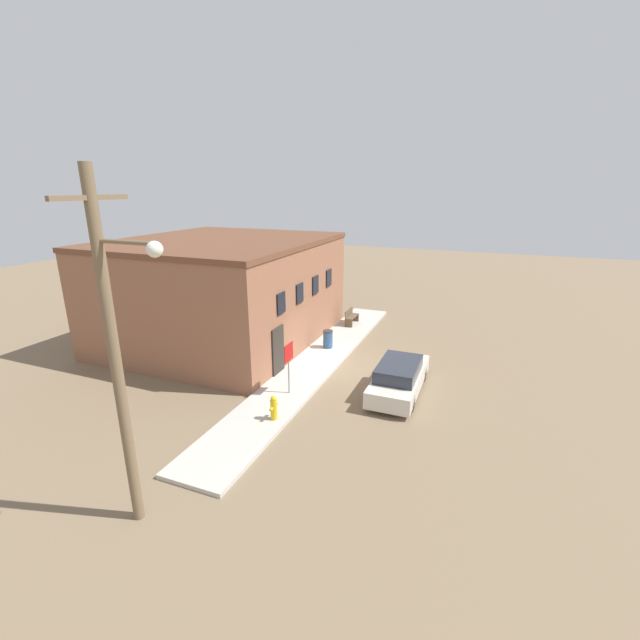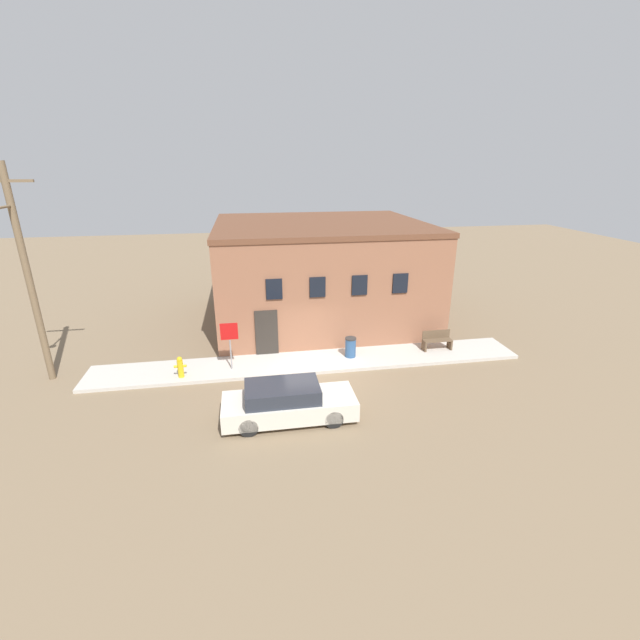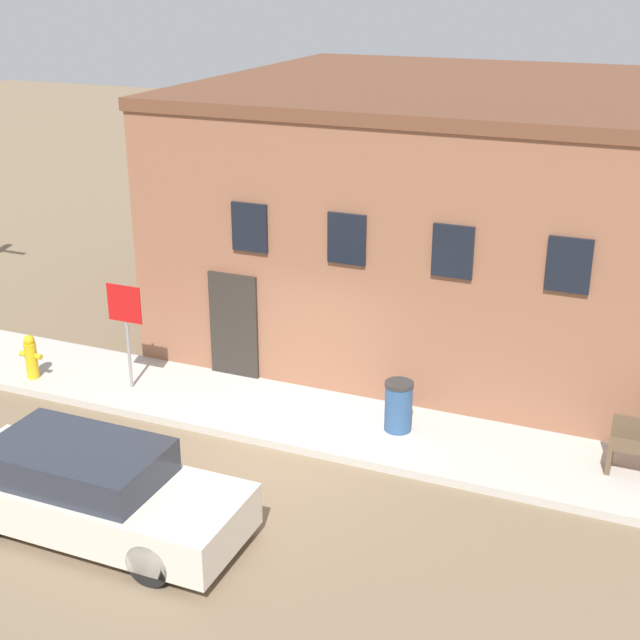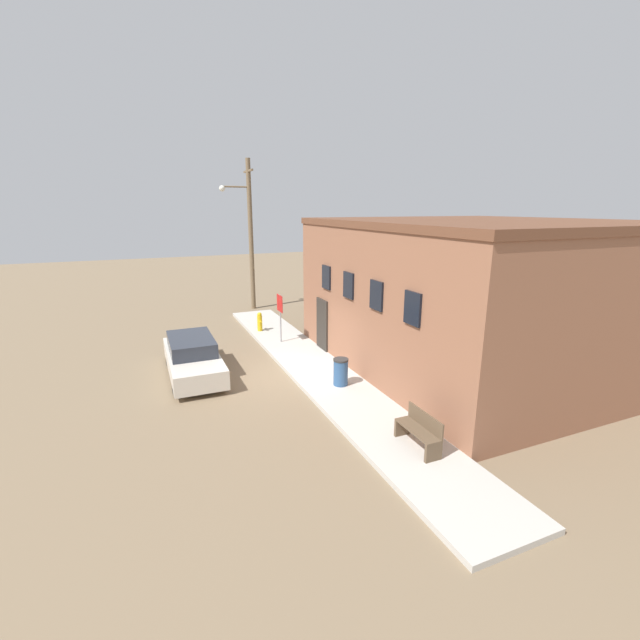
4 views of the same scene
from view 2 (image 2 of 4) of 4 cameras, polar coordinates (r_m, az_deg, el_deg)
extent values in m
plane|color=#7A664C|center=(17.77, -0.80, -7.33)|extent=(80.00, 80.00, 0.00)
cube|color=#BCB7AD|center=(18.68, -1.32, -5.64)|extent=(18.46, 2.14, 0.14)
cube|color=#8E5B42|center=(23.53, 0.01, 6.24)|extent=(10.76, 9.59, 5.07)
cube|color=brown|center=(23.03, 0.01, 12.66)|extent=(10.86, 9.69, 0.24)
cube|color=black|center=(18.42, -6.14, 4.12)|extent=(0.70, 0.08, 0.90)
cube|color=black|center=(18.62, -0.33, 4.41)|extent=(0.70, 0.08, 0.90)
cube|color=black|center=(19.01, 5.29, 4.65)|extent=(0.70, 0.08, 0.90)
cube|color=black|center=(19.57, 10.65, 4.84)|extent=(0.70, 0.08, 0.90)
cube|color=#2D2823|center=(19.07, -7.12, -1.86)|extent=(1.00, 0.08, 2.20)
cylinder|color=gold|center=(18.03, -18.10, -6.19)|extent=(0.23, 0.23, 0.72)
sphere|color=gold|center=(17.85, -18.24, -4.99)|extent=(0.21, 0.21, 0.21)
cylinder|color=gold|center=(18.01, -18.70, -5.91)|extent=(0.13, 0.10, 0.10)
cylinder|color=gold|center=(17.95, -17.57, -5.86)|extent=(0.13, 0.10, 0.10)
cylinder|color=gray|center=(17.89, -11.87, -3.46)|extent=(0.06, 0.06, 2.04)
cube|color=red|center=(17.62, -12.03, -1.50)|extent=(0.71, 0.02, 0.71)
cube|color=brown|center=(20.12, 13.71, -3.37)|extent=(0.08, 0.44, 0.44)
cube|color=brown|center=(20.63, 16.91, -3.09)|extent=(0.08, 0.44, 0.44)
cube|color=brown|center=(20.27, 15.39, -2.60)|extent=(1.33, 0.44, 0.04)
cube|color=brown|center=(20.36, 15.22, -1.83)|extent=(1.33, 0.04, 0.39)
cylinder|color=#2D517F|center=(18.92, 4.09, -3.71)|extent=(0.47, 0.47, 0.83)
cylinder|color=#2D2D2D|center=(18.75, 4.12, -2.47)|extent=(0.49, 0.49, 0.06)
cylinder|color=brown|center=(19.32, -34.30, 4.53)|extent=(0.25, 0.25, 8.30)
cylinder|color=brown|center=(18.29, -36.85, 11.90)|extent=(0.09, 1.46, 0.09)
cube|color=brown|center=(18.90, -36.43, 14.70)|extent=(1.80, 0.10, 0.10)
cylinder|color=black|center=(15.64, 0.77, -10.12)|extent=(0.63, 0.20, 0.63)
cylinder|color=black|center=(14.41, 1.86, -13.04)|extent=(0.63, 0.20, 0.63)
cylinder|color=black|center=(15.45, -9.58, -10.86)|extent=(0.63, 0.20, 0.63)
cylinder|color=black|center=(14.20, -9.51, -13.91)|extent=(0.63, 0.20, 0.63)
cube|color=beige|center=(14.76, -4.10, -11.38)|extent=(4.47, 1.68, 0.64)
cube|color=#282D38|center=(14.46, -5.05, -9.51)|extent=(2.46, 1.48, 0.50)
camera|label=1|loc=(17.39, -66.88, 6.95)|focal=24.00mm
camera|label=3|loc=(9.10, 55.84, 7.22)|focal=50.00mm
camera|label=4|loc=(19.52, 45.26, 7.04)|focal=24.00mm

